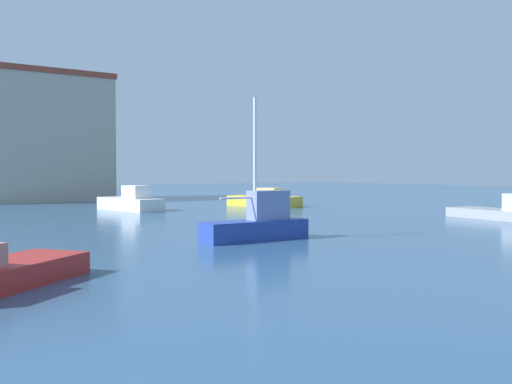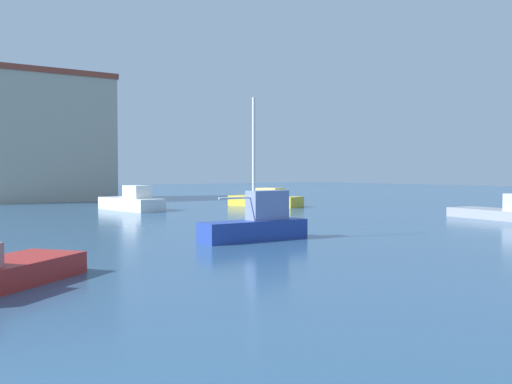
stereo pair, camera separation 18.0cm
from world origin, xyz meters
name	(u,v)px [view 2 (the right image)]	position (x,y,z in m)	size (l,w,h in m)	color
water	(180,225)	(15.00, 20.00, 0.00)	(160.00, 160.00, 0.00)	#2D5175
sailboat_blue_distant_north	(257,223)	(14.51, 12.63, 0.66)	(4.44, 1.29, 5.55)	#233D93
motorboat_white_behind_lamppost	(132,202)	(17.30, 31.56, 0.57)	(2.63, 6.05, 1.72)	white
motorboat_yellow_near_pier	(266,200)	(27.34, 29.67, 0.49)	(3.75, 6.04, 1.42)	gold
warehouse_block	(33,137)	(15.02, 48.41, 5.74)	(12.86, 8.58, 11.45)	#B2A893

